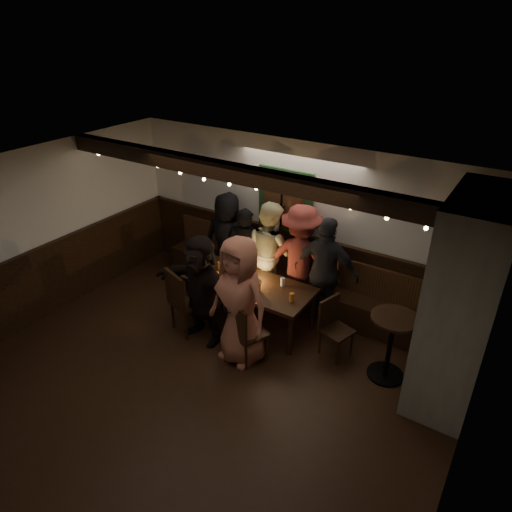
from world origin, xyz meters
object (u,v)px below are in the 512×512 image
Objects in this scene: dining_table at (249,286)px; person_e at (326,272)px; person_g at (240,302)px; person_d at (300,259)px; chair_near_right at (244,329)px; person_c at (270,253)px; high_top at (391,339)px; person_f at (201,289)px; chair_end at (333,323)px; chair_near_left at (183,298)px; person_a at (228,241)px; person_b at (245,252)px.

person_e is (0.94, 0.64, 0.22)m from dining_table.
dining_table is 0.89m from person_g.
dining_table is 1.11× the size of person_d.
person_d is 1.52m from person_g.
person_c is at bearing 108.84° from chair_near_right.
person_g is at bearing 153.72° from chair_near_right.
dining_table is 0.92m from chair_near_right.
high_top is at bearing 23.99° from chair_near_right.
person_e is 1.84m from person_f.
chair_end is 0.49× the size of person_e.
person_e reaches higher than chair_near_left.
person_f is at bearing 52.03° from person_d.
person_a reaches higher than high_top.
person_f is (0.15, -1.32, 0.04)m from person_b.
chair_end is (2.02, 0.76, -0.11)m from chair_near_left.
dining_table is 1.37m from chair_end.
person_c is (-0.52, 1.53, 0.33)m from chair_near_right.
chair_end is 1.64m from person_c.
chair_near_left is 2.92m from high_top.
person_b is at bearing 128.55° from person_g.
person_e is at bearing 124.50° from chair_end.
person_f is at bearing 170.96° from chair_near_right.
person_a is 1.37m from person_d.
person_a is at bearing 21.81° from person_c.
high_top is at bearing 28.83° from person_g.
chair_near_left is at bearing 37.77° from person_e.
person_a is 0.91× the size of person_g.
chair_near_right reaches higher than chair_end.
chair_near_left is at bearing 44.54° from person_d.
person_c is 1.43m from person_f.
chair_near_right is 0.55× the size of person_c.
person_f reaches higher than chair_near_left.
chair_near_left is 1.11m from chair_near_right.
chair_near_left is 0.57× the size of person_g.
person_f reaches higher than chair_end.
person_a is 0.84m from person_c.
person_g reaches higher than high_top.
person_c reaches higher than chair_near_left.
person_c is at bearing 68.15° from chair_near_left.
person_c is 0.93× the size of person_g.
person_d reaches higher than chair_end.
person_e reaches higher than chair_end.
chair_near_right is at bearing -137.85° from chair_end.
chair_near_left reaches higher than chair_end.
person_e reaches higher than dining_table.
chair_near_right is 1.55m from person_e.
dining_table is 2.10× the size of chair_near_right.
person_b reaches higher than chair_end.
chair_near_left is 1.08m from person_g.
chair_near_left is at bearing -132.27° from dining_table.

